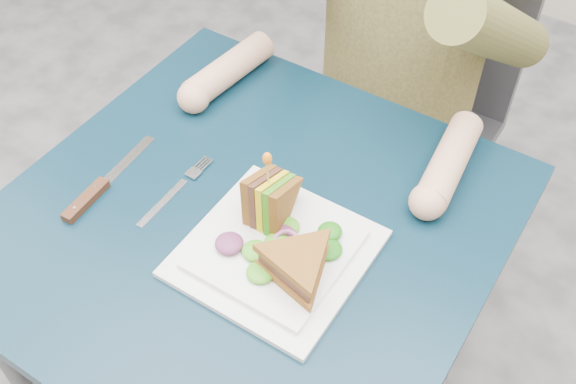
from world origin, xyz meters
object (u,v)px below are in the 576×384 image
Objects in this scene: sandwich_flat at (298,265)px; chair at (411,89)px; table at (250,248)px; knife at (94,192)px; fork at (174,192)px; sandwich_upright at (269,202)px; plate at (276,252)px.

chair is at bearing 100.59° from sandwich_flat.
table is 3.38× the size of knife.
chair is (0.00, 0.65, -0.11)m from table.
fork is (-0.13, -0.67, 0.19)m from chair.
sandwich_upright reaches higher than knife.
table is 0.66m from chair.
knife is (-0.24, -0.09, 0.09)m from table.
sandwich_upright is (0.04, 0.01, 0.13)m from table.
fork is at bearing 175.97° from plate.
sandwich_upright reaches higher than plate.
chair reaches higher than table.
chair is 0.72m from plate.
sandwich_flat is 0.37m from knife.
sandwich_flat is 0.72× the size of knife.
sandwich_flat is 0.89× the size of fork.
plate is at bearing 155.56° from sandwich_flat.
knife reaches higher than fork.
plate is 0.07m from sandwich_flat.
chair reaches higher than sandwich_flat.
fork is (-0.21, 0.01, -0.01)m from plate.
sandwich_upright is at bearing 144.06° from sandwich_flat.
sandwich_upright is (0.04, -0.64, 0.24)m from chair.
fork is 0.81× the size of knife.
table is at bearing 155.03° from sandwich_flat.
plate is at bearing -4.03° from fork.
plate is 1.85× the size of sandwich_upright.
sandwich_flat is at bearing -24.97° from table.
table is 0.81× the size of chair.
sandwich_flat is (0.13, -0.06, 0.12)m from table.
fork is 0.13m from knife.
table is 0.27m from knife.
chair reaches higher than knife.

